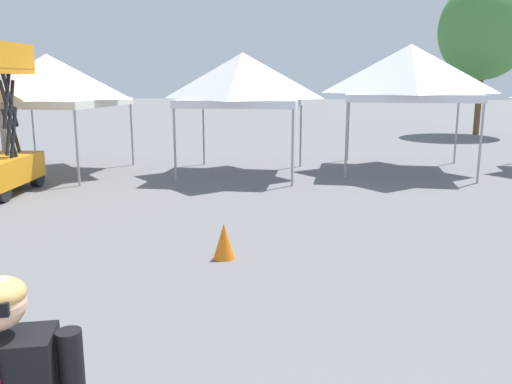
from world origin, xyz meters
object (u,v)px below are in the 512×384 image
canopy_tent_behind_center (243,80)px  traffic_cone_lot_center (224,241)px  tree_behind_tents_right (485,30)px  canopy_tent_far_left (410,72)px  canopy_tent_left_of_center (48,80)px

canopy_tent_behind_center → traffic_cone_lot_center: bearing=-83.7°
canopy_tent_behind_center → tree_behind_tents_right: size_ratio=0.46×
canopy_tent_far_left → canopy_tent_behind_center: bearing=-165.4°
canopy_tent_far_left → traffic_cone_lot_center: size_ratio=6.89×
canopy_tent_left_of_center → tree_behind_tents_right: 19.25m
canopy_tent_far_left → traffic_cone_lot_center: canopy_tent_far_left is taller
canopy_tent_far_left → traffic_cone_lot_center: (-3.75, -8.18, -2.48)m
canopy_tent_far_left → traffic_cone_lot_center: bearing=-114.6°
canopy_tent_left_of_center → canopy_tent_behind_center: size_ratio=1.11×
canopy_tent_far_left → tree_behind_tents_right: tree_behind_tents_right is taller
canopy_tent_left_of_center → canopy_tent_far_left: 9.93m
canopy_tent_behind_center → canopy_tent_far_left: (4.51, 1.18, 0.19)m
canopy_tent_left_of_center → canopy_tent_far_left: (9.79, 1.60, 0.21)m
tree_behind_tents_right → canopy_tent_behind_center: bearing=-128.2°
traffic_cone_lot_center → canopy_tent_far_left: bearing=65.4°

